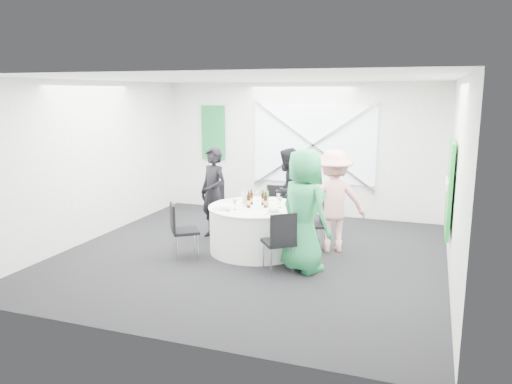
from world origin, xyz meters
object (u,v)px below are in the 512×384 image
(person_man_back_left, at_px, (213,193))
(green_water_bottle, at_px, (266,199))
(person_man_back, at_px, (287,191))
(person_woman_green, at_px, (304,211))
(chair_back_right, at_px, (317,221))
(clear_water_bottle, at_px, (245,200))
(chair_front_right, at_px, (281,238))
(person_woman_pink, at_px, (333,201))
(banquet_table, at_px, (256,229))
(chair_back, at_px, (275,205))
(chair_front_left, at_px, (180,226))
(chair_back_left, at_px, (218,206))

(person_man_back_left, height_order, green_water_bottle, person_man_back_left)
(person_man_back, xyz_separation_m, person_woman_green, (0.77, -1.81, 0.11))
(chair_back_right, relative_size, clear_water_bottle, 3.04)
(chair_front_right, relative_size, person_woman_pink, 0.55)
(chair_front_right, bearing_deg, clear_water_bottle, -81.90)
(green_water_bottle, xyz_separation_m, clear_water_bottle, (-0.33, -0.12, -0.02))
(green_water_bottle, bearing_deg, banquet_table, -156.74)
(chair_back, height_order, chair_front_left, chair_front_left)
(chair_back_left, distance_m, chair_back_right, 1.91)
(chair_front_right, height_order, person_woman_pink, person_woman_pink)
(person_woman_pink, distance_m, green_water_bottle, 1.11)
(banquet_table, distance_m, person_man_back, 1.28)
(chair_back_right, xyz_separation_m, person_woman_green, (0.04, -1.09, 0.43))
(chair_back_left, bearing_deg, chair_back, -26.28)
(chair_back, bearing_deg, person_woman_pink, -33.17)
(person_man_back_left, relative_size, person_woman_green, 0.91)
(chair_back_left, bearing_deg, chair_back_right, -61.13)
(person_man_back_left, relative_size, person_woman_pink, 0.97)
(banquet_table, height_order, chair_back, chair_back)
(green_water_bottle, bearing_deg, person_woman_pink, 21.03)
(banquet_table, xyz_separation_m, green_water_bottle, (0.15, 0.07, 0.50))
(chair_back_left, bearing_deg, chair_front_right, -98.15)
(chair_back_right, distance_m, person_man_back, 1.07)
(chair_front_left, bearing_deg, chair_back_left, -37.20)
(banquet_table, distance_m, chair_front_left, 1.26)
(green_water_bottle, bearing_deg, chair_front_left, -145.40)
(chair_back, relative_size, person_woman_green, 0.49)
(banquet_table, height_order, person_man_back_left, person_man_back_left)
(chair_back_left, distance_m, person_man_back_left, 0.35)
(banquet_table, relative_size, chair_front_right, 1.69)
(chair_back_right, relative_size, person_man_back_left, 0.50)
(person_man_back_left, height_order, clear_water_bottle, person_man_back_left)
(chair_back_left, relative_size, person_woman_green, 0.51)
(banquet_table, xyz_separation_m, chair_back_left, (-0.98, 0.69, 0.16))
(person_woman_pink, bearing_deg, chair_back_right, -25.88)
(chair_front_right, bearing_deg, person_man_back, -114.45)
(chair_front_right, height_order, person_man_back, person_man_back)
(person_woman_pink, height_order, clear_water_bottle, person_woman_pink)
(chair_back, xyz_separation_m, person_woman_green, (1.01, -1.81, 0.39))
(person_woman_green, distance_m, green_water_bottle, 1.05)
(chair_front_left, bearing_deg, person_woman_pink, -97.46)
(banquet_table, height_order, chair_back_left, chair_back_left)
(chair_back_left, distance_m, person_woman_green, 2.36)
(person_man_back, height_order, clear_water_bottle, person_man_back)
(chair_back_right, relative_size, chair_front_right, 0.89)
(chair_front_left, distance_m, person_man_back, 2.29)
(person_woman_pink, xyz_separation_m, person_woman_green, (-0.23, -1.07, 0.06))
(person_woman_pink, distance_m, person_woman_green, 1.10)
(person_man_back_left, bearing_deg, chair_front_right, -13.16)
(chair_back_left, height_order, clear_water_bottle, clear_water_bottle)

